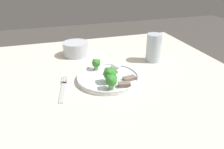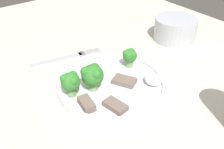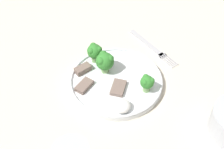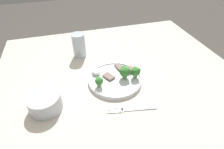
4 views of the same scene
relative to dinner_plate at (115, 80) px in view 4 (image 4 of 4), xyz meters
name	(u,v)px [view 4 (image 4 of 4)]	position (x,y,z in m)	size (l,w,h in m)	color
table	(125,103)	(-0.06, -0.03, -0.10)	(1.19, 1.12, 0.77)	beige
dinner_plate	(115,80)	(0.00, 0.00, 0.00)	(0.24, 0.24, 0.02)	white
fork	(132,109)	(-0.17, -0.02, -0.01)	(0.05, 0.19, 0.00)	#B2B2B7
cream_bowl	(45,103)	(-0.08, 0.29, 0.02)	(0.12, 0.12, 0.07)	#B7BCC6
drinking_glass	(79,47)	(0.25, 0.12, 0.05)	(0.07, 0.07, 0.13)	#B2C1CC
broccoli_floret_near_rim_left	(99,81)	(-0.03, 0.08, 0.03)	(0.03, 0.03, 0.05)	#7FA866
broccoli_floret_center_left	(125,72)	(0.00, -0.04, 0.04)	(0.05, 0.05, 0.06)	#7FA866
broccoli_floret_back_left	(136,71)	(-0.01, -0.09, 0.04)	(0.04, 0.04, 0.05)	#7FA866
meat_slice_front_slice	(109,77)	(0.02, 0.02, 0.01)	(0.06, 0.05, 0.01)	#756056
meat_slice_middle_slice	(130,70)	(0.04, -0.09, 0.01)	(0.05, 0.03, 0.02)	#756056
meat_slice_rear_slice	(119,67)	(0.07, -0.04, 0.01)	(0.05, 0.03, 0.01)	#756056
sauce_dollop	(96,72)	(0.06, 0.07, 0.01)	(0.04, 0.04, 0.02)	white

